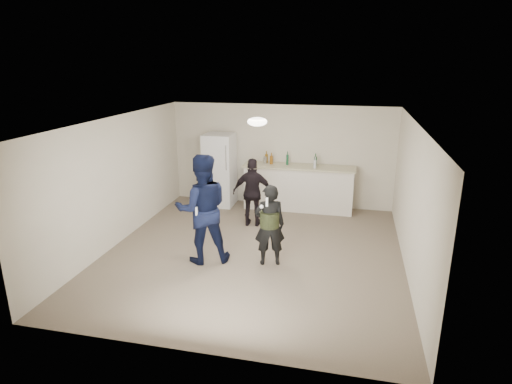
% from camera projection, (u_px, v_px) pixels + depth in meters
% --- Properties ---
extents(floor, '(6.00, 6.00, 0.00)m').
position_uv_depth(floor, '(254.00, 252.00, 8.16)').
color(floor, '#6B5B4C').
rests_on(floor, ground).
extents(ceiling, '(6.00, 6.00, 0.00)m').
position_uv_depth(ceiling, '(253.00, 121.00, 7.42)').
color(ceiling, silver).
rests_on(ceiling, wall_back).
extents(wall_back, '(6.00, 0.00, 6.00)m').
position_uv_depth(wall_back, '(281.00, 156.00, 10.58)').
color(wall_back, beige).
rests_on(wall_back, floor).
extents(wall_front, '(6.00, 0.00, 6.00)m').
position_uv_depth(wall_front, '(195.00, 263.00, 4.99)').
color(wall_front, beige).
rests_on(wall_front, floor).
extents(wall_left, '(0.00, 6.00, 6.00)m').
position_uv_depth(wall_left, '(117.00, 181.00, 8.37)').
color(wall_left, beige).
rests_on(wall_left, floor).
extents(wall_right, '(0.00, 6.00, 6.00)m').
position_uv_depth(wall_right, '(412.00, 200.00, 7.20)').
color(wall_right, beige).
rests_on(wall_right, floor).
extents(counter, '(2.60, 0.56, 1.05)m').
position_uv_depth(counter, '(298.00, 189.00, 10.38)').
color(counter, silver).
rests_on(counter, floor).
extents(counter_top, '(2.68, 0.64, 0.04)m').
position_uv_depth(counter_top, '(299.00, 167.00, 10.22)').
color(counter_top, beige).
rests_on(counter_top, counter).
extents(fridge, '(0.70, 0.70, 1.80)m').
position_uv_depth(fridge, '(220.00, 170.00, 10.62)').
color(fridge, white).
rests_on(fridge, floor).
extents(fridge_handle, '(0.02, 0.02, 0.60)m').
position_uv_depth(fridge_handle, '(226.00, 158.00, 10.10)').
color(fridge_handle, silver).
rests_on(fridge_handle, fridge).
extents(ceiling_dome, '(0.36, 0.36, 0.16)m').
position_uv_depth(ceiling_dome, '(257.00, 122.00, 7.71)').
color(ceiling_dome, white).
rests_on(ceiling_dome, ceiling).
extents(shaker, '(0.08, 0.08, 0.17)m').
position_uv_depth(shaker, '(265.00, 160.00, 10.47)').
color(shaker, '#B5B5BA').
rests_on(shaker, counter_top).
extents(man, '(1.18, 1.07, 1.98)m').
position_uv_depth(man, '(202.00, 209.00, 7.56)').
color(man, '#0F1841').
rests_on(man, floor).
extents(woman, '(0.62, 0.50, 1.48)m').
position_uv_depth(woman, '(270.00, 225.00, 7.51)').
color(woman, black).
rests_on(woman, floor).
extents(camo_shorts, '(0.34, 0.34, 0.28)m').
position_uv_depth(camo_shorts, '(270.00, 219.00, 7.47)').
color(camo_shorts, '#303B1B').
rests_on(camo_shorts, woman).
extents(spectator, '(0.91, 0.44, 1.51)m').
position_uv_depth(spectator, '(253.00, 193.00, 9.30)').
color(spectator, black).
rests_on(spectator, floor).
extents(remote_man, '(0.04, 0.04, 0.15)m').
position_uv_depth(remote_man, '(197.00, 211.00, 7.28)').
color(remote_man, silver).
rests_on(remote_man, man).
extents(nunchuk_man, '(0.07, 0.07, 0.07)m').
position_uv_depth(nunchuk_man, '(204.00, 215.00, 7.31)').
color(nunchuk_man, white).
rests_on(nunchuk_man, man).
extents(remote_woman, '(0.04, 0.04, 0.15)m').
position_uv_depth(remote_woman, '(267.00, 202.00, 7.12)').
color(remote_woman, silver).
rests_on(remote_woman, woman).
extents(nunchuk_woman, '(0.07, 0.07, 0.07)m').
position_uv_depth(nunchuk_woman, '(261.00, 207.00, 7.20)').
color(nunchuk_woman, white).
rests_on(nunchuk_woman, woman).
extents(bottle_cluster, '(1.29, 0.35, 0.24)m').
position_uv_depth(bottle_cluster, '(289.00, 161.00, 10.29)').
color(bottle_cluster, '#8E6214').
rests_on(bottle_cluster, counter_top).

